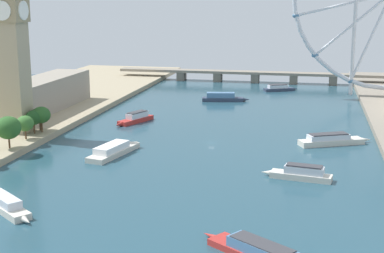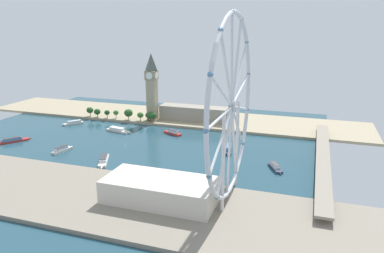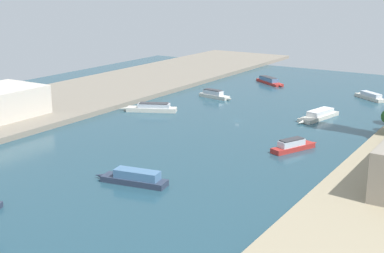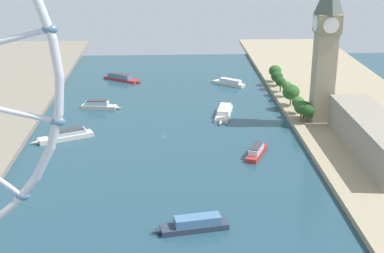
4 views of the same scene
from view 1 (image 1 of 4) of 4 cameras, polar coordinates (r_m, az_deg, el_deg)
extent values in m
plane|color=#234756|center=(267.30, 1.95, -1.63)|extent=(411.97, 411.97, 0.00)
cube|color=tan|center=(283.78, -17.38, 4.64)|extent=(11.65, 11.65, 52.35)
cube|color=#928260|center=(281.36, -17.81, 11.03)|extent=(13.52, 13.52, 10.92)
cylinder|color=white|center=(287.46, -17.12, 11.10)|extent=(8.86, 0.50, 8.86)
cylinder|color=white|center=(275.31, -18.54, 10.95)|extent=(8.86, 0.50, 8.86)
cylinder|color=white|center=(277.98, -16.54, 11.10)|extent=(0.50, 8.86, 8.86)
cube|color=gray|center=(338.88, -14.81, 3.13)|extent=(22.00, 90.26, 18.26)
cylinder|color=#513823|center=(257.82, -17.84, -1.57)|extent=(0.80, 0.80, 4.65)
ellipsoid|color=#285623|center=(256.31, -17.94, -0.12)|extent=(11.00, 11.00, 9.90)
cylinder|color=#513823|center=(272.36, -16.33, -0.78)|extent=(0.80, 0.80, 4.13)
ellipsoid|color=#386B2D|center=(271.22, -16.40, 0.31)|extent=(8.03, 8.03, 7.23)
cylinder|color=#513823|center=(282.05, -15.53, -0.22)|extent=(0.80, 0.80, 4.66)
ellipsoid|color=#1E471E|center=(280.92, -15.59, 0.87)|extent=(7.86, 7.86, 7.08)
cylinder|color=#513823|center=(283.70, -14.81, -0.06)|extent=(0.80, 0.80, 4.99)
ellipsoid|color=#285623|center=(282.45, -14.88, 1.13)|extent=(8.92, 8.92, 8.03)
cylinder|color=#513823|center=(287.96, -14.97, 0.04)|extent=(0.80, 0.80, 4.26)
ellipsoid|color=#1E471E|center=(286.84, -15.03, 1.11)|extent=(8.37, 8.37, 7.53)
cylinder|color=silver|center=(390.06, 14.87, 11.73)|extent=(59.82, 1.74, 16.33)
cylinder|color=silver|center=(390.78, 15.77, 9.78)|extent=(46.95, 1.74, 41.87)
cylinder|color=silver|center=(392.15, 17.47, 8.46)|extent=(23.32, 1.74, 57.82)
ellipsoid|color=teal|center=(390.07, 10.37, 10.87)|extent=(4.80, 3.20, 3.20)
ellipsoid|color=teal|center=(391.50, 12.23, 6.99)|extent=(4.80, 3.20, 3.20)
ellipsoid|color=teal|center=(394.23, 15.62, 4.41)|extent=(4.80, 3.20, 3.20)
cylinder|color=silver|center=(391.66, 15.88, 7.88)|extent=(2.40, 2.40, 66.46)
cube|color=gray|center=(459.97, 6.37, 5.38)|extent=(223.97, 12.00, 2.00)
cube|color=#70685B|center=(470.44, -1.06, 5.08)|extent=(6.00, 10.80, 6.78)
cube|color=#70685B|center=(464.53, 2.61, 4.97)|extent=(6.00, 10.80, 6.78)
cube|color=#70685B|center=(460.55, 6.36, 4.84)|extent=(6.00, 10.80, 6.78)
cube|color=#70685B|center=(458.56, 10.15, 4.68)|extent=(6.00, 10.80, 6.78)
cube|color=#70685B|center=(458.58, 13.95, 4.51)|extent=(6.00, 10.80, 6.78)
cube|color=beige|center=(217.74, 10.86, -4.92)|extent=(23.44, 9.40, 2.31)
cone|color=beige|center=(220.26, 7.46, -4.59)|extent=(4.41, 2.92, 2.31)
cube|color=silver|center=(216.80, 11.19, -4.30)|extent=(15.08, 7.17, 2.84)
cube|color=#38383D|center=(216.31, 11.21, -3.88)|extent=(13.61, 6.71, 0.54)
cube|color=beige|center=(192.45, -18.10, -7.75)|extent=(23.21, 19.41, 2.23)
cone|color=beige|center=(180.06, -16.27, -9.06)|extent=(4.90, 4.46, 2.23)
cube|color=silver|center=(192.72, -18.29, -6.97)|extent=(16.08, 13.75, 2.63)
cube|color=#B22D28|center=(311.93, -5.66, 0.63)|extent=(14.74, 24.14, 2.33)
cone|color=#B22D28|center=(301.91, -7.38, 0.18)|extent=(3.84, 4.86, 2.33)
cube|color=silver|center=(312.26, -5.52, 1.14)|extent=(9.82, 14.35, 2.91)
cube|color=#38383D|center=(311.92, -5.53, 1.45)|extent=(9.07, 13.02, 0.52)
cube|color=#2D384C|center=(420.52, 8.71, 3.69)|extent=(22.46, 15.29, 2.06)
cone|color=#2D384C|center=(425.66, 10.30, 3.74)|extent=(4.47, 3.61, 2.06)
cube|color=silver|center=(419.76, 8.58, 3.98)|extent=(14.89, 10.87, 2.37)
cube|color=#38383D|center=(419.54, 8.59, 4.17)|extent=(13.52, 10.02, 0.46)
cube|color=#2D384C|center=(374.87, 3.09, 2.74)|extent=(27.61, 11.82, 2.37)
cone|color=#2D384C|center=(375.63, 5.46, 2.72)|extent=(5.17, 3.22, 2.37)
cube|color=teal|center=(374.34, 2.89, 3.17)|extent=(19.00, 9.14, 3.35)
cone|color=#B22D28|center=(163.55, 1.81, -10.87)|extent=(5.49, 4.59, 1.86)
cube|color=teal|center=(151.05, 7.02, -12.09)|extent=(19.61, 16.08, 2.78)
cube|color=#38383D|center=(150.41, 7.03, -11.56)|extent=(17.82, 14.72, 0.32)
cube|color=beige|center=(270.99, 13.79, -1.52)|extent=(30.61, 19.53, 2.58)
cone|color=beige|center=(279.43, 17.03, -1.28)|extent=(6.07, 4.69, 2.58)
cube|color=silver|center=(269.72, 13.53, -1.03)|extent=(20.07, 13.71, 2.37)
cube|color=#38383D|center=(269.39, 13.54, -0.73)|extent=(18.20, 12.62, 0.50)
cube|color=beige|center=(248.71, -7.84, -2.58)|extent=(14.72, 32.66, 2.23)
cone|color=beige|center=(263.89, -5.73, -1.63)|extent=(3.38, 6.04, 2.23)
cube|color=white|center=(246.76, -8.06, -2.10)|extent=(10.74, 19.96, 2.86)
camera|label=2|loc=(527.78, 46.55, 15.12)|focal=34.32mm
camera|label=3|loc=(550.19, -7.50, 13.73)|focal=50.07mm
camera|label=4|loc=(562.39, 7.50, 17.49)|focal=52.40mm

